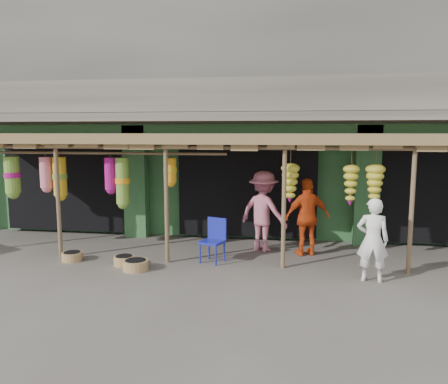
# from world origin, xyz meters

# --- Properties ---
(ground) EXTENTS (80.00, 80.00, 0.00)m
(ground) POSITION_xyz_m (0.00, 0.00, 0.00)
(ground) COLOR #514C47
(ground) RESTS_ON ground
(building) EXTENTS (16.40, 6.80, 7.00)m
(building) POSITION_xyz_m (-0.00, 4.87, 3.37)
(building) COLOR gray
(building) RESTS_ON ground
(awning) EXTENTS (14.00, 2.70, 2.79)m
(awning) POSITION_xyz_m (-0.15, 0.80, 2.57)
(awning) COLOR brown
(awning) RESTS_ON ground
(blue_chair) EXTENTS (0.58, 0.59, 0.96)m
(blue_chair) POSITION_xyz_m (-0.50, 0.05, 0.53)
(blue_chair) COLOR #181F9E
(blue_chair) RESTS_ON ground
(basket_left) EXTENTS (0.55, 0.55, 0.19)m
(basket_left) POSITION_xyz_m (-3.62, -0.40, 0.09)
(basket_left) COLOR olive
(basket_left) RESTS_ON ground
(basket_mid) EXTENTS (0.56, 0.56, 0.20)m
(basket_mid) POSITION_xyz_m (-2.00, -0.81, 0.10)
(basket_mid) COLOR olive
(basket_mid) RESTS_ON ground
(basket_right) EXTENTS (0.50, 0.50, 0.20)m
(basket_right) POSITION_xyz_m (-2.36, -0.54, 0.10)
(basket_right) COLOR #926844
(basket_right) RESTS_ON ground
(person_front) EXTENTS (0.63, 0.45, 1.61)m
(person_front) POSITION_xyz_m (2.68, -0.78, 0.80)
(person_front) COLOR white
(person_front) RESTS_ON ground
(person_vendor) EXTENTS (1.13, 0.76, 1.79)m
(person_vendor) POSITION_xyz_m (1.53, 0.85, 0.89)
(person_vendor) COLOR #D84514
(person_vendor) RESTS_ON ground
(person_shopper) EXTENTS (1.42, 1.22, 1.91)m
(person_shopper) POSITION_xyz_m (0.50, 1.11, 0.95)
(person_shopper) COLOR #C1667F
(person_shopper) RESTS_ON ground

